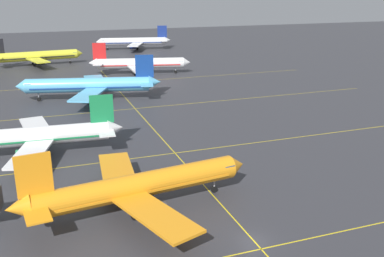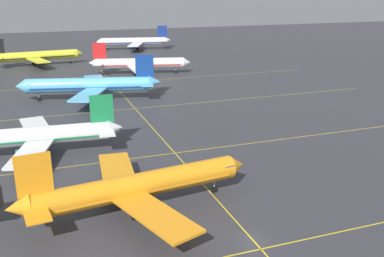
% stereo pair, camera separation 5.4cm
% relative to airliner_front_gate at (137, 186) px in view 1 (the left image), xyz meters
% --- Properties ---
extents(ground_plane, '(600.00, 600.00, 0.00)m').
position_rel_airliner_front_gate_xyz_m(ground_plane, '(12.17, -13.13, -3.83)').
color(ground_plane, '#333338').
extents(airliner_front_gate, '(36.11, 30.91, 11.22)m').
position_rel_airliner_front_gate_xyz_m(airliner_front_gate, '(0.00, 0.00, 0.00)').
color(airliner_front_gate, orange).
rests_on(airliner_front_gate, ground).
extents(airliner_second_row, '(36.07, 31.02, 11.21)m').
position_rel_airliner_front_gate_xyz_m(airliner_second_row, '(-14.28, 28.54, -0.01)').
color(airliner_second_row, white).
rests_on(airliner_second_row, ground).
extents(airliner_third_row, '(40.91, 34.79, 12.84)m').
position_rel_airliner_front_gate_xyz_m(airliner_third_row, '(2.31, 69.36, 0.55)').
color(airliner_third_row, '#5BB7E5').
rests_on(airliner_third_row, ground).
extents(airliner_far_left_stand, '(37.68, 32.05, 11.82)m').
position_rel_airliner_front_gate_xyz_m(airliner_far_left_stand, '(24.87, 103.42, 0.21)').
color(airliner_far_left_stand, white).
rests_on(airliner_far_left_stand, ground).
extents(airliner_far_right_stand, '(37.72, 32.41, 11.72)m').
position_rel_airliner_front_gate_xyz_m(airliner_far_right_stand, '(-11.00, 136.18, 0.17)').
color(airliner_far_right_stand, yellow).
rests_on(airliner_far_right_stand, ground).
extents(airliner_distant_taxiway, '(38.80, 32.98, 12.12)m').
position_rel_airliner_front_gate_xyz_m(airliner_distant_taxiway, '(38.17, 171.58, 0.31)').
color(airliner_distant_taxiway, white).
rests_on(airliner_distant_taxiway, ground).
extents(taxiway_markings, '(146.51, 155.57, 0.01)m').
position_rel_airliner_front_gate_xyz_m(taxiway_markings, '(12.17, 37.91, -3.83)').
color(taxiway_markings, yellow).
rests_on(taxiway_markings, ground).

